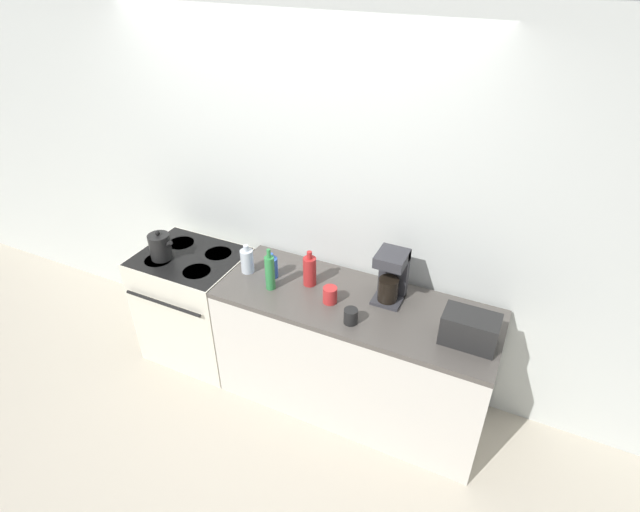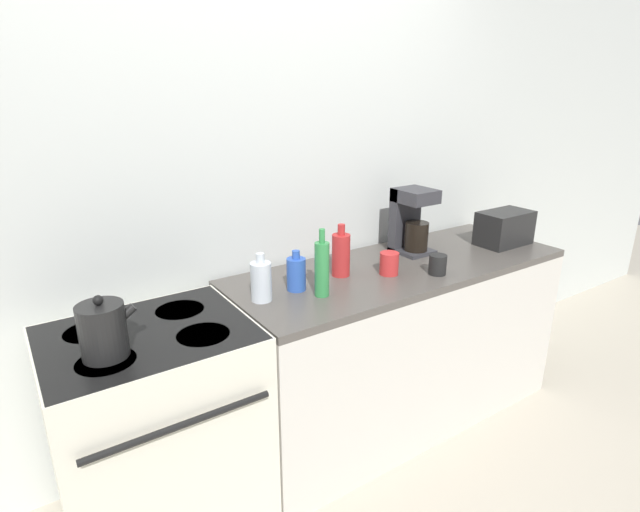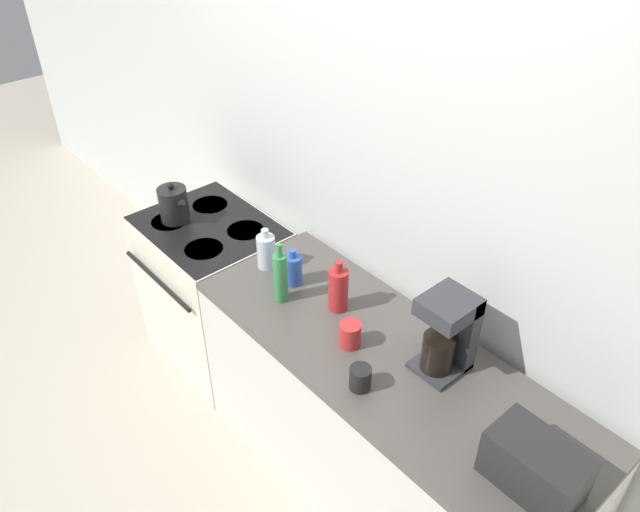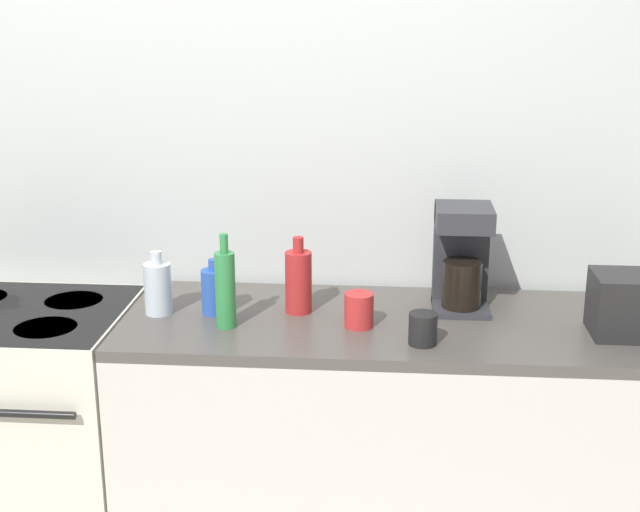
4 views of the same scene
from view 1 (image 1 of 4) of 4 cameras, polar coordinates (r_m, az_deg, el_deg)
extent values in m
plane|color=beige|center=(3.79, -7.81, -16.08)|extent=(12.00, 12.00, 0.00)
cube|color=silver|center=(3.47, -3.14, 6.50)|extent=(8.00, 0.05, 2.60)
cube|color=silver|center=(3.96, -13.90, -5.46)|extent=(0.75, 0.61, 0.89)
cube|color=black|center=(3.71, -14.78, -0.17)|extent=(0.73, 0.59, 0.02)
cylinder|color=black|center=(3.73, -17.99, -0.48)|extent=(0.19, 0.19, 0.01)
cylinder|color=black|center=(3.53, -13.91, -1.78)|extent=(0.19, 0.19, 0.01)
cylinder|color=black|center=(3.89, -15.58, 1.38)|extent=(0.19, 0.19, 0.01)
cylinder|color=black|center=(3.70, -11.55, 0.24)|extent=(0.19, 0.19, 0.01)
cylinder|color=black|center=(3.62, -17.53, -5.20)|extent=(0.63, 0.02, 0.02)
cube|color=silver|center=(3.47, 3.81, -11.28)|extent=(1.80, 0.66, 0.85)
cube|color=#514C47|center=(3.17, 4.10, -5.51)|extent=(1.80, 0.66, 0.04)
cylinder|color=black|center=(3.70, -17.79, 1.03)|extent=(0.15, 0.15, 0.19)
sphere|color=black|center=(3.64, -18.08, 2.51)|extent=(0.03, 0.03, 0.03)
cylinder|color=black|center=(3.63, -17.04, 1.28)|extent=(0.09, 0.03, 0.07)
cube|color=black|center=(2.93, 16.75, -8.01)|extent=(0.31, 0.19, 0.19)
cube|color=black|center=(2.88, 15.98, -6.38)|extent=(0.04, 0.13, 0.01)
cube|color=black|center=(2.88, 18.09, -6.90)|extent=(0.04, 0.13, 0.01)
cube|color=#333338|center=(3.20, 7.81, -4.80)|extent=(0.18, 0.20, 0.02)
cube|color=#333338|center=(3.16, 8.44, -1.74)|extent=(0.18, 0.06, 0.35)
cube|color=#333338|center=(3.02, 8.23, -0.28)|extent=(0.18, 0.20, 0.07)
cylinder|color=black|center=(3.13, 7.78, -3.81)|extent=(0.13, 0.13, 0.15)
cylinder|color=#338C47|center=(3.22, -5.74, -1.94)|extent=(0.06, 0.06, 0.24)
cylinder|color=#338C47|center=(3.14, -5.89, 0.29)|extent=(0.03, 0.03, 0.06)
cylinder|color=silver|center=(3.42, -8.32, -0.58)|extent=(0.09, 0.09, 0.17)
cylinder|color=silver|center=(3.36, -8.46, 0.90)|extent=(0.04, 0.04, 0.04)
cylinder|color=#2D56B7|center=(3.35, -5.56, -1.33)|extent=(0.08, 0.08, 0.15)
cylinder|color=#2D56B7|center=(3.30, -5.64, -0.02)|extent=(0.03, 0.03, 0.04)
cylinder|color=#B72828|center=(3.25, -1.19, -1.76)|extent=(0.09, 0.09, 0.20)
cylinder|color=#B72828|center=(3.18, -1.22, 0.10)|extent=(0.03, 0.03, 0.05)
cylinder|color=black|center=(2.98, 3.53, -6.88)|extent=(0.08, 0.08, 0.10)
cylinder|color=red|center=(3.12, 1.16, -4.46)|extent=(0.09, 0.09, 0.11)
camera|label=2|loc=(2.82, -46.08, -0.68)|focal=28.00mm
camera|label=3|loc=(1.02, 44.71, 15.62)|focal=35.00mm
camera|label=4|loc=(1.36, -58.08, -33.03)|focal=50.00mm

